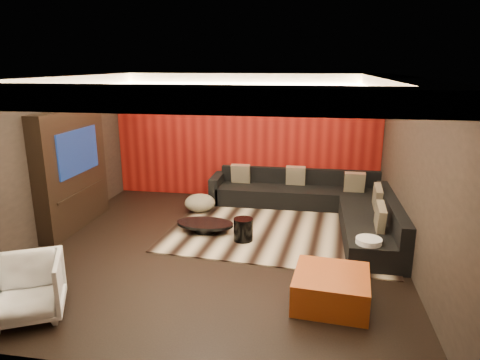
% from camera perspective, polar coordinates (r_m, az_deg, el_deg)
% --- Properties ---
extents(floor, '(6.00, 6.00, 0.02)m').
position_cam_1_polar(floor, '(7.25, -3.18, -9.25)').
color(floor, black).
rests_on(floor, ground).
extents(ceiling, '(6.00, 6.00, 0.02)m').
position_cam_1_polar(ceiling, '(6.60, -3.55, 13.64)').
color(ceiling, silver).
rests_on(ceiling, ground).
extents(wall_back, '(6.00, 0.02, 2.80)m').
position_cam_1_polar(wall_back, '(9.68, 0.66, 5.78)').
color(wall_back, black).
rests_on(wall_back, ground).
extents(wall_left, '(0.02, 6.00, 2.80)m').
position_cam_1_polar(wall_left, '(8.01, -24.86, 2.35)').
color(wall_left, black).
rests_on(wall_left, ground).
extents(wall_right, '(0.02, 6.00, 2.80)m').
position_cam_1_polar(wall_right, '(6.79, 22.26, 0.53)').
color(wall_right, black).
rests_on(wall_right, ground).
extents(red_feature_wall, '(5.98, 0.05, 2.78)m').
position_cam_1_polar(red_feature_wall, '(9.64, 0.62, 5.74)').
color(red_feature_wall, '#6B0C0A').
rests_on(red_feature_wall, ground).
extents(soffit_back, '(6.00, 0.60, 0.22)m').
position_cam_1_polar(soffit_back, '(9.25, 0.37, 13.37)').
color(soffit_back, silver).
rests_on(soffit_back, ground).
extents(soffit_front, '(6.00, 0.60, 0.22)m').
position_cam_1_polar(soffit_front, '(4.02, -12.44, 10.62)').
color(soffit_front, silver).
rests_on(soffit_front, ground).
extents(soffit_left, '(0.60, 4.80, 0.22)m').
position_cam_1_polar(soffit_left, '(7.68, -24.00, 11.72)').
color(soffit_left, silver).
rests_on(soffit_left, ground).
extents(soffit_right, '(0.60, 4.80, 0.22)m').
position_cam_1_polar(soffit_right, '(6.54, 20.70, 11.65)').
color(soffit_right, silver).
rests_on(soffit_right, ground).
extents(cove_back, '(4.80, 0.08, 0.04)m').
position_cam_1_polar(cove_back, '(8.92, 0.01, 12.73)').
color(cove_back, '#FFD899').
rests_on(cove_back, ground).
extents(cove_front, '(4.80, 0.08, 0.04)m').
position_cam_1_polar(cove_front, '(4.35, -10.69, 9.83)').
color(cove_front, '#FFD899').
rests_on(cove_front, ground).
extents(cove_left, '(0.08, 4.80, 0.04)m').
position_cam_1_polar(cove_left, '(7.50, -21.71, 11.20)').
color(cove_left, '#FFD899').
rests_on(cove_left, ground).
extents(cove_right, '(0.08, 4.80, 0.04)m').
position_cam_1_polar(cove_right, '(6.49, 17.63, 11.09)').
color(cove_right, '#FFD899').
rests_on(cove_right, ground).
extents(tv_surround, '(0.30, 2.00, 2.20)m').
position_cam_1_polar(tv_surround, '(8.47, -21.50, 1.27)').
color(tv_surround, black).
rests_on(tv_surround, ground).
extents(tv_screen, '(0.04, 1.30, 0.80)m').
position_cam_1_polar(tv_screen, '(8.32, -20.78, 3.57)').
color(tv_screen, black).
rests_on(tv_screen, ground).
extents(tv_shelf, '(0.04, 1.60, 0.04)m').
position_cam_1_polar(tv_shelf, '(8.49, -20.31, -1.38)').
color(tv_shelf, black).
rests_on(tv_shelf, ground).
extents(rug, '(4.24, 3.32, 0.02)m').
position_cam_1_polar(rug, '(8.02, 5.47, -6.66)').
color(rug, '#BFAB8B').
rests_on(rug, floor).
extents(coffee_table, '(1.09, 1.09, 0.18)m').
position_cam_1_polar(coffee_table, '(7.89, -4.67, -6.25)').
color(coffee_table, black).
rests_on(coffee_table, rug).
extents(drum_stool, '(0.41, 0.41, 0.40)m').
position_cam_1_polar(drum_stool, '(7.45, 0.44, -6.62)').
color(drum_stool, black).
rests_on(drum_stool, rug).
extents(striped_pouf, '(0.82, 0.82, 0.35)m').
position_cam_1_polar(striped_pouf, '(8.94, -5.37, -3.05)').
color(striped_pouf, beige).
rests_on(striped_pouf, rug).
extents(white_side_table, '(0.48, 0.48, 0.48)m').
position_cam_1_polar(white_side_table, '(6.79, 16.67, -9.33)').
color(white_side_table, white).
rests_on(white_side_table, floor).
extents(orange_ottoman, '(1.02, 1.02, 0.42)m').
position_cam_1_polar(orange_ottoman, '(5.77, 12.04, -13.97)').
color(orange_ottoman, '#954213').
rests_on(orange_ottoman, floor).
extents(armchair, '(1.08, 1.09, 0.74)m').
position_cam_1_polar(armchair, '(5.91, -26.50, -12.81)').
color(armchair, white).
rests_on(armchair, floor).
extents(sectional_sofa, '(3.65, 3.50, 0.75)m').
position_cam_1_polar(sectional_sofa, '(8.73, 10.76, -3.26)').
color(sectional_sofa, black).
rests_on(sectional_sofa, floor).
extents(throw_pillows, '(3.04, 2.80, 0.50)m').
position_cam_1_polar(throw_pillows, '(8.66, 11.17, -0.95)').
color(throw_pillows, '#C9B893').
rests_on(throw_pillows, sectional_sofa).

